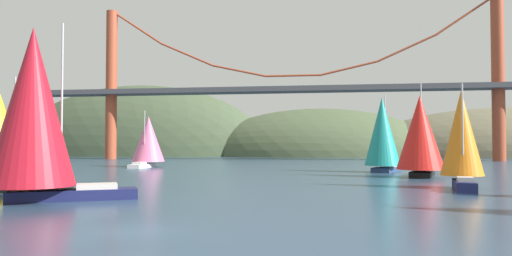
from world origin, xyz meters
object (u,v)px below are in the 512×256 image
sailboat_crimson_sail (34,110)px  sailboat_red_spinnaker (420,135)px  sailboat_teal_sail (383,134)px  sailboat_orange_sail (462,137)px  sailboat_pink_spinnaker (148,140)px

sailboat_crimson_sail → sailboat_red_spinnaker: bearing=42.8°
sailboat_red_spinnaker → sailboat_teal_sail: 10.48m
sailboat_orange_sail → sailboat_teal_sail: 24.15m
sailboat_pink_spinnaker → sailboat_teal_sail: size_ratio=0.87×
sailboat_red_spinnaker → sailboat_pink_spinnaker: size_ratio=1.18×
sailboat_red_spinnaker → sailboat_crimson_sail: (-30.08, -27.89, 1.24)m
sailboat_teal_sail → sailboat_pink_spinnaker: bearing=165.6°
sailboat_red_spinnaker → sailboat_teal_sail: sailboat_red_spinnaker is taller
sailboat_pink_spinnaker → sailboat_crimson_sail: size_ratio=0.76×
sailboat_orange_sail → sailboat_crimson_sail: bearing=-155.6°
sailboat_red_spinnaker → sailboat_crimson_sail: bearing=-137.2°
sailboat_red_spinnaker → sailboat_orange_sail: bearing=-85.7°
sailboat_orange_sail → sailboat_crimson_sail: sailboat_crimson_sail is taller
sailboat_pink_spinnaker → sailboat_teal_sail: sailboat_teal_sail is taller
sailboat_orange_sail → sailboat_teal_sail: sailboat_teal_sail is taller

